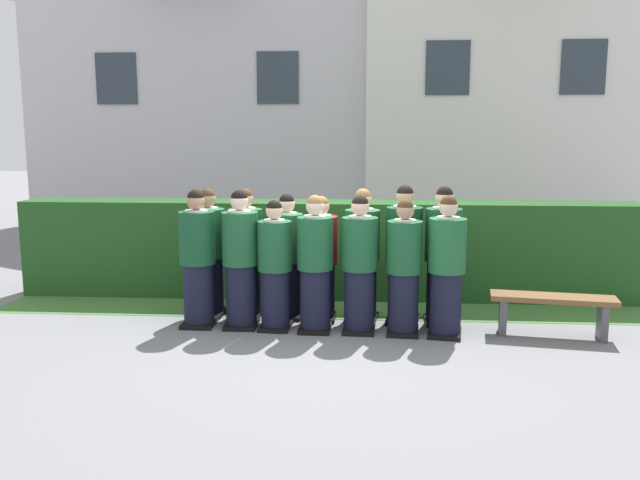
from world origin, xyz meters
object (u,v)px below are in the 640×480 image
object	(u,v)px
student_front_row_5	(404,270)
student_rear_row_0	(209,255)
wooden_bench	(553,307)
student_rear_row_5	(404,257)
student_front_row_3	(315,267)
student_rear_row_6	(443,259)
student_front_row_1	(240,262)
student_rear_row_2	(287,259)
student_front_row_2	(275,268)
student_front_row_4	(360,267)
student_in_red_blazer	(321,261)
student_rear_row_1	(246,256)
student_rear_row_4	(362,258)
student_front_row_0	(198,261)
student_front_row_6	(447,270)

from	to	relation	value
student_front_row_5	student_rear_row_0	distance (m)	2.54
wooden_bench	student_rear_row_5	bearing A→B (deg)	164.25
student_front_row_3	student_rear_row_6	world-z (taller)	student_rear_row_6
student_front_row_1	student_rear_row_2	xyz separation A→B (m)	(0.51, 0.45, -0.04)
student_front_row_2	student_rear_row_0	distance (m)	1.09
student_front_row_1	student_front_row_4	world-z (taller)	student_front_row_1
student_front_row_3	student_in_red_blazer	distance (m)	0.48
student_front_row_4	student_in_red_blazer	distance (m)	0.68
student_rear_row_1	student_front_row_2	bearing A→B (deg)	-49.41
student_front_row_1	wooden_bench	world-z (taller)	student_front_row_1
student_rear_row_4	student_rear_row_5	bearing A→B (deg)	-5.34
student_front_row_0	student_rear_row_0	world-z (taller)	student_front_row_0
student_rear_row_4	student_front_row_5	bearing A→B (deg)	-47.52
student_rear_row_2	student_rear_row_6	world-z (taller)	student_rear_row_6
student_rear_row_0	student_rear_row_4	bearing A→B (deg)	-3.35
student_front_row_3	student_rear_row_1	xyz separation A→B (m)	(-0.92, 0.56, 0.01)
student_rear_row_0	student_in_red_blazer	xyz separation A→B (m)	(1.45, -0.13, -0.04)
student_front_row_1	student_rear_row_4	distance (m)	1.51
student_front_row_0	student_front_row_1	size ratio (longest dim) A/B	1.00
student_front_row_1	wooden_bench	size ratio (longest dim) A/B	1.16
student_front_row_2	student_rear_row_1	bearing A→B (deg)	130.59
student_rear_row_5	student_front_row_3	bearing A→B (deg)	-157.67
student_front_row_6	student_rear_row_6	distance (m)	0.49
student_in_red_blazer	student_rear_row_5	size ratio (longest dim) A/B	0.92
student_rear_row_2	student_rear_row_1	bearing A→B (deg)	178.74
student_rear_row_6	student_rear_row_1	bearing A→B (deg)	176.36
student_front_row_0	student_in_red_blazer	size ratio (longest dim) A/B	1.07
student_front_row_0	student_front_row_6	xyz separation A→B (m)	(2.96, -0.21, -0.02)
student_front_row_3	student_front_row_5	xyz separation A→B (m)	(1.04, -0.05, -0.02)
student_front_row_5	student_rear_row_6	size ratio (longest dim) A/B	0.93
student_front_row_5	student_front_row_6	size ratio (longest dim) A/B	0.97
student_front_row_3	student_rear_row_5	distance (m)	1.15
student_front_row_5	student_rear_row_5	xyz separation A→B (m)	(0.02, 0.49, 0.06)
student_rear_row_2	student_in_red_blazer	bearing A→B (deg)	-9.31
student_rear_row_1	student_rear_row_2	bearing A→B (deg)	-1.26
student_front_row_4	student_rear_row_5	xyz separation A→B (m)	(0.54, 0.44, 0.04)
student_rear_row_5	student_rear_row_6	bearing A→B (deg)	-4.56
student_front_row_6	student_rear_row_2	distance (m)	2.02
student_front_row_1	wooden_bench	xyz separation A→B (m)	(3.66, -0.14, -0.45)
student_in_red_blazer	wooden_bench	size ratio (longest dim) A/B	1.09
student_front_row_1	student_rear_row_1	distance (m)	0.46
student_rear_row_4	student_rear_row_0	bearing A→B (deg)	176.65
student_rear_row_1	wooden_bench	size ratio (longest dim) A/B	1.15
student_front_row_4	student_in_red_blazer	bearing A→B (deg)	135.61
student_rear_row_1	student_in_red_blazer	bearing A→B (deg)	-4.91
student_front_row_0	student_rear_row_4	world-z (taller)	student_front_row_0
student_front_row_0	student_front_row_5	size ratio (longest dim) A/B	1.05
student_rear_row_6	student_front_row_3	bearing A→B (deg)	-165.40
student_front_row_1	student_rear_row_0	bearing A→B (deg)	135.05
student_front_row_1	student_rear_row_6	distance (m)	2.46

